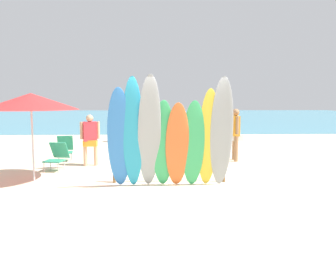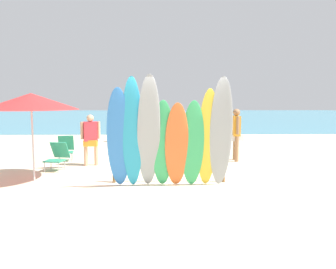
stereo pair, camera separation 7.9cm
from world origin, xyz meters
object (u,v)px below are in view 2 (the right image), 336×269
at_px(surfboard_green_3, 163,144).
at_px(distant_boat, 202,127).
at_px(surfboard_rack, 169,161).
at_px(surfboard_yellow_6, 208,138).
at_px(surfboard_blue_0, 119,138).
at_px(beachgoer_midbeach, 126,122).
at_px(beachgoer_strolling, 143,124).
at_px(beach_umbrella, 31,101).
at_px(beachgoer_near_rack, 208,137).
at_px(surfboard_orange_4, 177,145).
at_px(beachgoer_by_water, 236,131).
at_px(surfboard_teal_1, 132,133).
at_px(surfboard_grey_2, 149,132).
at_px(beachgoer_photographing, 91,136).
at_px(beach_chair_red, 58,155).
at_px(surfboard_grey_7, 221,133).
at_px(surfboard_green_5, 193,144).
at_px(beach_chair_blue, 66,147).

xyz_separation_m(surfboard_green_3, distant_boat, (2.78, 15.00, -0.87)).
height_order(surfboard_rack, surfboard_yellow_6, surfboard_yellow_6).
height_order(surfboard_blue_0, beachgoer_midbeach, surfboard_blue_0).
xyz_separation_m(beachgoer_strolling, beach_umbrella, (-2.41, -6.20, 1.01)).
bearing_deg(beachgoer_midbeach, beachgoer_near_rack, -93.59).
bearing_deg(beachgoer_near_rack, beachgoer_strolling, -56.78).
height_order(surfboard_orange_4, beachgoer_midbeach, surfboard_orange_4).
distance_m(beachgoer_by_water, beachgoer_near_rack, 1.33).
bearing_deg(surfboard_blue_0, surfboard_teal_1, -8.59).
relative_size(surfboard_grey_2, surfboard_green_3, 1.30).
relative_size(surfboard_teal_1, beachgoer_photographing, 1.66).
relative_size(surfboard_orange_4, beachgoer_strolling, 1.20).
height_order(beachgoer_photographing, distant_boat, beachgoer_photographing).
bearing_deg(surfboard_orange_4, beachgoer_photographing, 131.98).
distance_m(surfboard_rack, beach_chair_red, 3.53).
relative_size(surfboard_rack, surfboard_blue_0, 1.19).
bearing_deg(surfboard_teal_1, beachgoer_strolling, 87.50).
bearing_deg(beachgoer_near_rack, surfboard_grey_7, 94.86).
height_order(surfboard_grey_2, surfboard_orange_4, surfboard_grey_2).
distance_m(surfboard_blue_0, surfboard_teal_1, 0.33).
distance_m(surfboard_yellow_6, beachgoer_midbeach, 8.62).
bearing_deg(beachgoer_strolling, beachgoer_by_water, -117.86).
distance_m(beachgoer_near_rack, distant_boat, 12.64).
height_order(surfboard_blue_0, distant_boat, surfboard_blue_0).
relative_size(surfboard_teal_1, surfboard_grey_2, 0.97).
bearing_deg(surfboard_green_5, surfboard_rack, 138.87).
distance_m(surfboard_orange_4, distant_boat, 15.26).
xyz_separation_m(surfboard_grey_2, beachgoer_near_rack, (1.72, 2.60, -0.41)).
relative_size(beachgoer_by_water, beachgoer_strolling, 1.03).
xyz_separation_m(beach_umbrella, distant_boat, (5.99, 14.34, -1.84)).
distance_m(surfboard_blue_0, beachgoer_strolling, 6.96).
height_order(surfboard_grey_7, distant_boat, surfboard_grey_7).
bearing_deg(surfboard_orange_4, beachgoer_near_rack, 64.65).
bearing_deg(surfboard_grey_2, beachgoer_strolling, 88.18).
distance_m(beachgoer_photographing, beach_umbrella, 2.42).
bearing_deg(beachgoer_by_water, beach_chair_blue, 89.94).
distance_m(surfboard_grey_2, beach_chair_red, 3.54).
height_order(surfboard_green_3, surfboard_orange_4, surfboard_green_3).
relative_size(surfboard_green_3, distant_boat, 0.52).
bearing_deg(surfboard_green_3, beachgoer_near_rack, 58.06).
distance_m(surfboard_yellow_6, beach_chair_red, 4.57).
height_order(surfboard_rack, beach_chair_blue, beach_chair_blue).
bearing_deg(surfboard_green_5, beachgoer_midbeach, 104.12).
distance_m(beach_chair_red, distant_boat, 14.25).
xyz_separation_m(surfboard_blue_0, beachgoer_strolling, (0.20, 6.96, -0.19)).
bearing_deg(surfboard_rack, surfboard_grey_2, -129.77).
xyz_separation_m(beachgoer_strolling, distant_boat, (3.57, 8.14, -0.82)).
xyz_separation_m(beachgoer_photographing, beachgoer_midbeach, (0.53, 5.62, 0.05)).
distance_m(surfboard_teal_1, beach_chair_blue, 4.49).
xyz_separation_m(surfboard_rack, surfboard_blue_0, (-1.15, -0.53, 0.63)).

